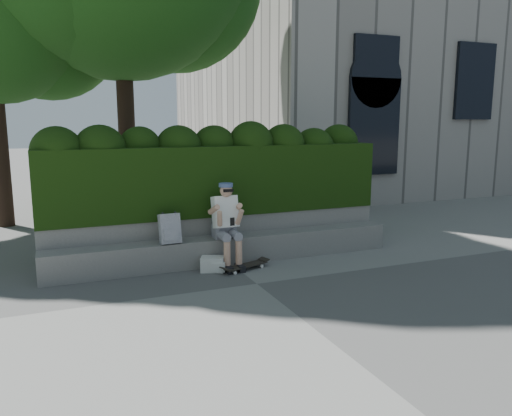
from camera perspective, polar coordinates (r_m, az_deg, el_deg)
name	(u,v)px	position (r m, az deg, el deg)	size (l,w,h in m)	color
ground	(257,284)	(7.46, 0.10, -8.66)	(80.00, 80.00, 0.00)	slate
bench_ledge	(229,249)	(8.52, -3.14, -4.72)	(6.00, 0.45, 0.45)	gray
planter_wall	(220,235)	(8.92, -4.16, -3.06)	(6.00, 0.50, 0.75)	gray
hedge	(215,179)	(8.96, -4.70, 3.33)	(6.00, 1.00, 1.20)	black
person	(226,221)	(8.20, -3.40, -1.52)	(0.40, 0.76, 1.38)	gray
skateboard	(245,266)	(8.11, -1.24, -6.62)	(0.82, 0.44, 0.08)	black
backpack_plaid	(170,229)	(8.04, -9.83, -2.34)	(0.32, 0.17, 0.48)	silver
backpack_ground	(213,264)	(8.06, -4.99, -6.40)	(0.36, 0.26, 0.23)	white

